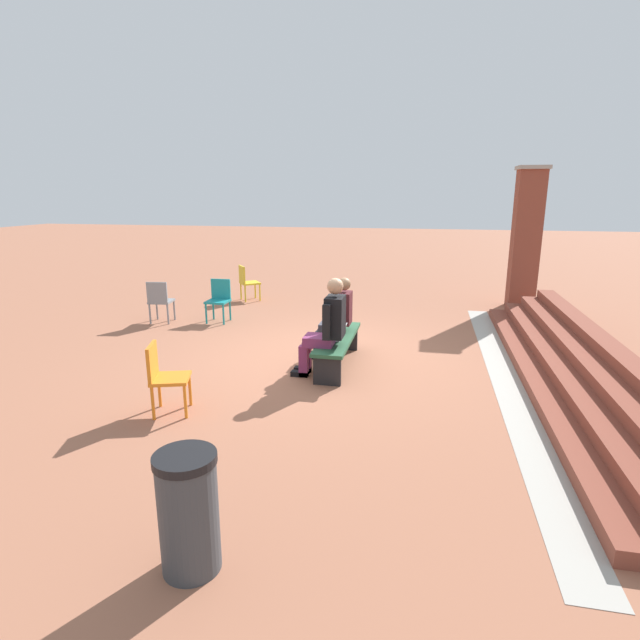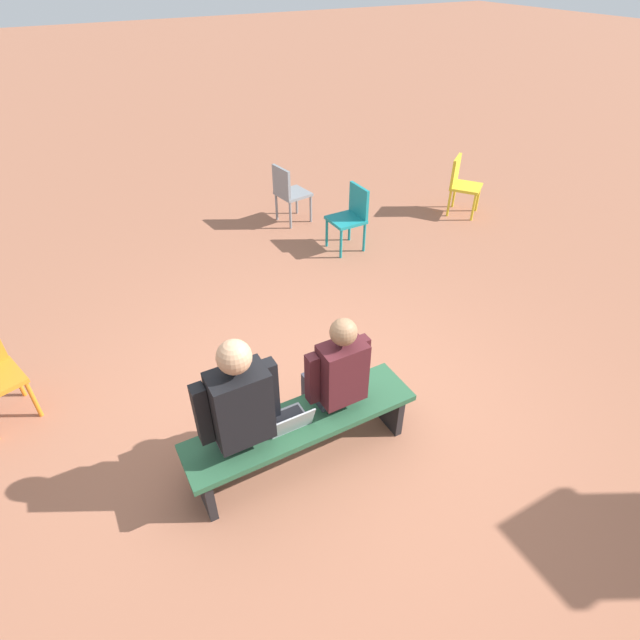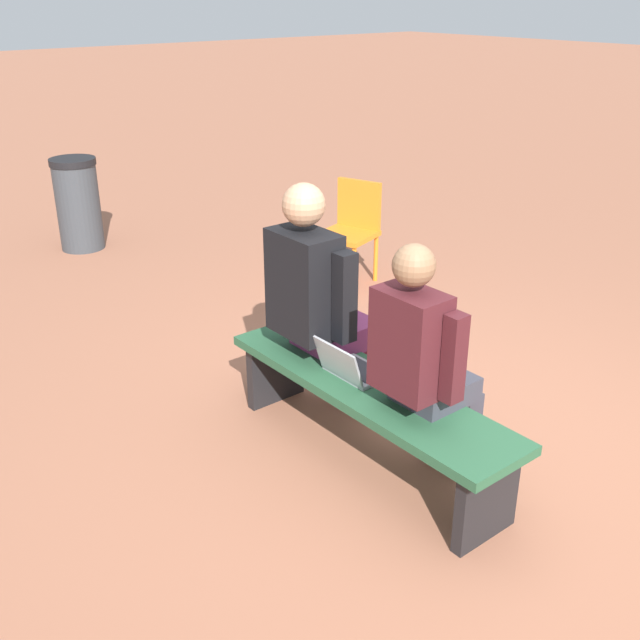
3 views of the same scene
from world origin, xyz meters
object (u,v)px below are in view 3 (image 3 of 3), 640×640
person_student (424,360)px  person_adult (321,300)px  bench (367,400)px  litter_bin (78,204)px  laptop (351,368)px  plastic_chair_foreground (352,226)px

person_student → person_adult: bearing=-0.5°
bench → litter_bin: litter_bin is taller
bench → person_student: size_ratio=1.41×
bench → litter_bin: 4.31m
bench → laptop: bearing=6.1°
bench → plastic_chair_foreground: plastic_chair_foreground is taller
person_adult → laptop: person_adult is taller
person_adult → litter_bin: bearing=-2.7°
litter_bin → laptop: bearing=176.3°
bench → plastic_chair_foreground: (2.04, -1.69, 0.13)m
laptop → litter_bin: litter_bin is taller
person_adult → person_student: bearing=179.5°
laptop → plastic_chair_foreground: plastic_chair_foreground is taller
person_adult → plastic_chair_foreground: size_ratio=1.67×
person_adult → plastic_chair_foreground: 2.28m
bench → plastic_chair_foreground: bearing=-39.5°
bench → person_adult: size_ratio=1.29×
person_student → plastic_chair_foreground: size_ratio=1.52×
person_student → person_adult: (0.78, -0.01, 0.05)m
laptop → litter_bin: size_ratio=0.37×
person_student → plastic_chair_foreground: (2.36, -1.62, -0.21)m
person_student → laptop: (0.43, 0.08, -0.19)m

